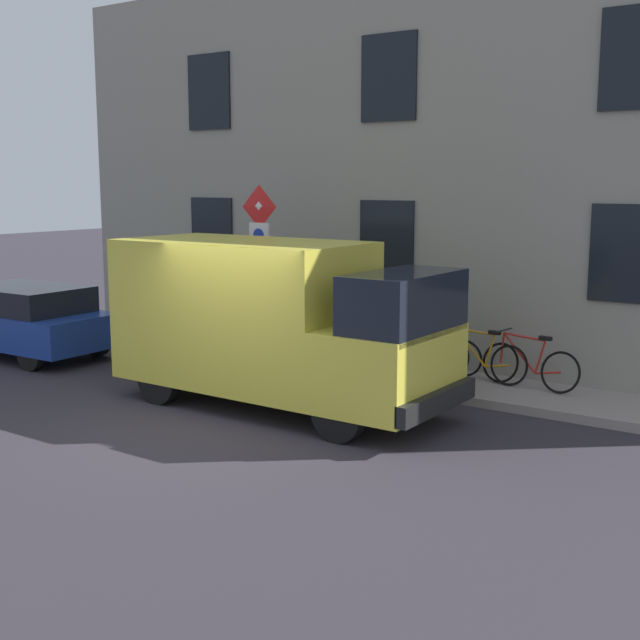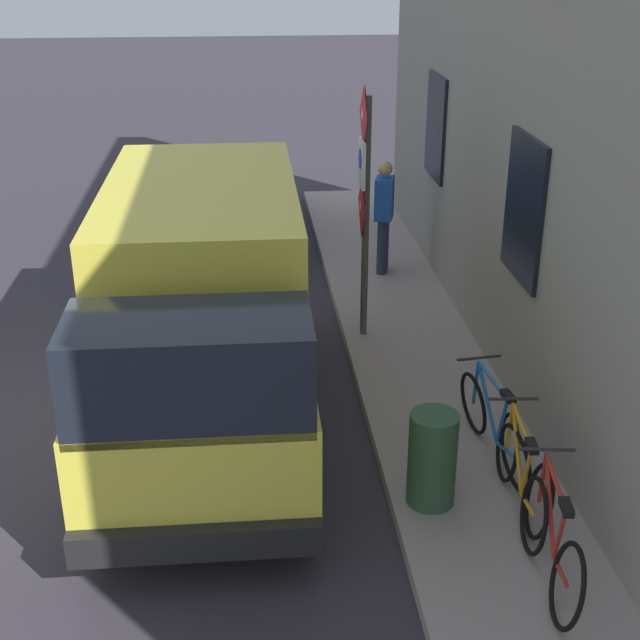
# 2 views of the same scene
# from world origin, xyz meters

# --- Properties ---
(ground_plane) EXTENTS (80.00, 80.00, 0.00)m
(ground_plane) POSITION_xyz_m (0.00, 0.00, 0.00)
(ground_plane) COLOR #322D36
(sidewalk_slab) EXTENTS (1.65, 17.29, 0.14)m
(sidewalk_slab) POSITION_xyz_m (3.59, 0.00, 0.07)
(sidewalk_slab) COLOR gray
(sidewalk_slab) RESTS_ON ground_plane
(building_facade) EXTENTS (0.75, 15.29, 7.19)m
(building_facade) POSITION_xyz_m (4.76, 0.00, 3.59)
(building_facade) COLOR gray
(building_facade) RESTS_ON ground_plane
(sign_post_stacked) EXTENTS (0.15, 0.56, 3.07)m
(sign_post_stacked) POSITION_xyz_m (2.97, 1.78, 2.12)
(sign_post_stacked) COLOR #474C47
(sign_post_stacked) RESTS_ON sidewalk_slab
(delivery_van) EXTENTS (2.04, 5.34, 2.50)m
(delivery_van) POSITION_xyz_m (1.07, -0.01, 1.33)
(delivery_van) COLOR yellow
(delivery_van) RESTS_ON ground_plane
(parked_hatchback) EXTENTS (1.86, 4.05, 1.38)m
(parked_hatchback) POSITION_xyz_m (1.22, 6.38, 0.73)
(parked_hatchback) COLOR navy
(parked_hatchback) RESTS_ON ground_plane
(bicycle_red) EXTENTS (0.49, 1.72, 0.89)m
(bicycle_red) POSITION_xyz_m (3.86, -2.95, 0.51)
(bicycle_red) COLOR black
(bicycle_red) RESTS_ON sidewalk_slab
(bicycle_orange) EXTENTS (0.46, 1.71, 0.89)m
(bicycle_orange) POSITION_xyz_m (3.86, -2.10, 0.51)
(bicycle_orange) COLOR black
(bicycle_orange) RESTS_ON sidewalk_slab
(bicycle_blue) EXTENTS (0.46, 1.71, 0.89)m
(bicycle_blue) POSITION_xyz_m (3.86, -1.25, 0.51)
(bicycle_blue) COLOR black
(bicycle_blue) RESTS_ON sidewalk_slab
(pedestrian) EXTENTS (0.36, 0.45, 1.72)m
(pedestrian) POSITION_xyz_m (3.62, 3.99, 1.07)
(pedestrian) COLOR #262B47
(pedestrian) RESTS_ON sidewalk_slab
(litter_bin) EXTENTS (0.44, 0.44, 0.90)m
(litter_bin) POSITION_xyz_m (3.12, -1.90, 0.59)
(litter_bin) COLOR #2D5133
(litter_bin) RESTS_ON sidewalk_slab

